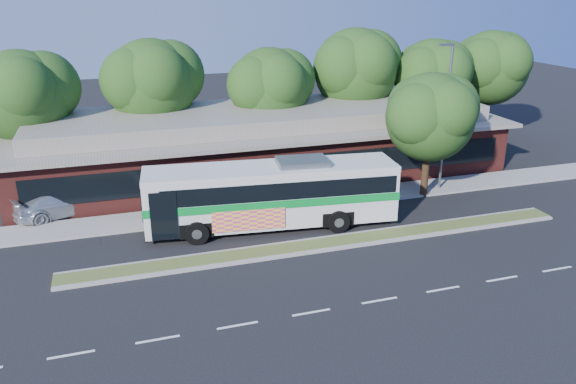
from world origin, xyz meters
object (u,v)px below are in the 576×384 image
object	(u,v)px
lamp_post	(446,114)
sidewalk_tree	(435,114)
transit_bus	(273,191)
sedan	(63,202)

from	to	relation	value
lamp_post	sidewalk_tree	distance (m)	1.26
transit_bus	sedan	size ratio (longest dim) A/B	2.50
sedan	sidewalk_tree	world-z (taller)	sidewalk_tree
transit_bus	sidewalk_tree	bearing A→B (deg)	15.92
lamp_post	sedan	xyz separation A→B (m)	(-22.48, 2.84, -4.12)
sidewalk_tree	transit_bus	bearing A→B (deg)	-170.22
lamp_post	sidewalk_tree	world-z (taller)	lamp_post
lamp_post	transit_bus	bearing A→B (deg)	-168.41
transit_bus	sidewalk_tree	world-z (taller)	sidewalk_tree
sidewalk_tree	lamp_post	bearing A→B (deg)	27.27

